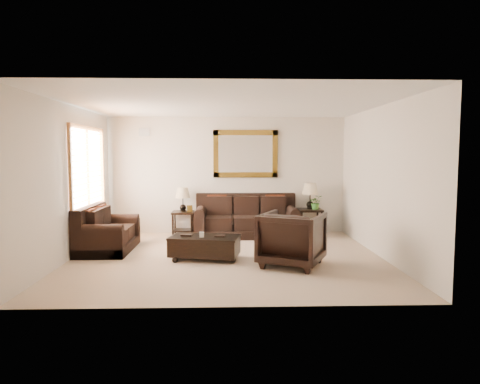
{
  "coord_description": "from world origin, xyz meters",
  "views": [
    {
      "loc": [
        -0.0,
        -7.5,
        1.83
      ],
      "look_at": [
        0.25,
        0.6,
        1.12
      ],
      "focal_mm": 32.0,
      "sensor_mm": 36.0,
      "label": 1
    }
  ],
  "objects_px": {
    "sofa": "(246,221)",
    "end_table_right": "(310,201)",
    "loveseat": "(105,234)",
    "end_table_left": "(183,204)",
    "coffee_table": "(205,245)",
    "armchair": "(292,236)"
  },
  "relations": [
    {
      "from": "end_table_left",
      "to": "coffee_table",
      "type": "xyz_separation_m",
      "value": [
        0.61,
        -2.32,
        -0.45
      ]
    },
    {
      "from": "loveseat",
      "to": "coffee_table",
      "type": "relative_size",
      "value": 1.18
    },
    {
      "from": "sofa",
      "to": "coffee_table",
      "type": "xyz_separation_m",
      "value": [
        -0.83,
        -2.15,
        -0.09
      ]
    },
    {
      "from": "sofa",
      "to": "armchair",
      "type": "relative_size",
      "value": 2.34
    },
    {
      "from": "end_table_left",
      "to": "armchair",
      "type": "bearing_deg",
      "value": -53.54
    },
    {
      "from": "end_table_left",
      "to": "coffee_table",
      "type": "relative_size",
      "value": 0.83
    },
    {
      "from": "sofa",
      "to": "loveseat",
      "type": "xyz_separation_m",
      "value": [
        -2.77,
        -1.41,
        -0.02
      ]
    },
    {
      "from": "sofa",
      "to": "end_table_right",
      "type": "bearing_deg",
      "value": 5.54
    },
    {
      "from": "end_table_left",
      "to": "armchair",
      "type": "distance_m",
      "value": 3.5
    },
    {
      "from": "end_table_right",
      "to": "coffee_table",
      "type": "height_order",
      "value": "end_table_right"
    },
    {
      "from": "loveseat",
      "to": "end_table_right",
      "type": "xyz_separation_m",
      "value": [
        4.24,
        1.55,
        0.45
      ]
    },
    {
      "from": "loveseat",
      "to": "end_table_left",
      "type": "xyz_separation_m",
      "value": [
        1.33,
        1.58,
        0.39
      ]
    },
    {
      "from": "end_table_left",
      "to": "coffee_table",
      "type": "bearing_deg",
      "value": -75.24
    },
    {
      "from": "loveseat",
      "to": "end_table_right",
      "type": "bearing_deg",
      "value": -69.88
    },
    {
      "from": "end_table_right",
      "to": "coffee_table",
      "type": "xyz_separation_m",
      "value": [
        -2.3,
        -2.29,
        -0.52
      ]
    },
    {
      "from": "end_table_left",
      "to": "coffee_table",
      "type": "distance_m",
      "value": 2.44
    },
    {
      "from": "sofa",
      "to": "armchair",
      "type": "height_order",
      "value": "armchair"
    },
    {
      "from": "loveseat",
      "to": "end_table_left",
      "type": "distance_m",
      "value": 2.1
    },
    {
      "from": "loveseat",
      "to": "end_table_left",
      "type": "bearing_deg",
      "value": -40.12
    },
    {
      "from": "loveseat",
      "to": "coffee_table",
      "type": "bearing_deg",
      "value": -110.93
    },
    {
      "from": "coffee_table",
      "to": "armchair",
      "type": "height_order",
      "value": "armchair"
    },
    {
      "from": "sofa",
      "to": "loveseat",
      "type": "distance_m",
      "value": 3.11
    }
  ]
}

